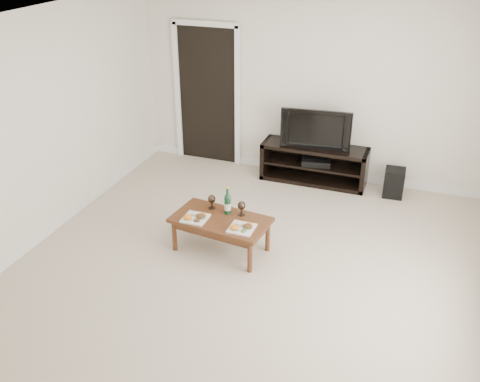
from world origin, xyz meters
name	(u,v)px	position (x,y,z in m)	size (l,w,h in m)	color
floor	(243,274)	(0.00, 0.00, 0.00)	(5.50, 5.50, 0.00)	beige
back_wall	(310,88)	(0.00, 2.77, 1.30)	(5.00, 0.04, 2.60)	silver
ceiling	(244,24)	(0.00, 0.00, 2.62)	(5.00, 5.50, 0.04)	white
doorway	(208,96)	(-1.55, 2.73, 1.02)	(0.90, 0.02, 2.05)	black
media_console	(314,164)	(0.19, 2.50, 0.28)	(1.50, 0.45, 0.55)	black
television	(317,127)	(0.19, 2.50, 0.83)	(0.97, 0.13, 0.56)	black
av_receiver	(316,161)	(0.22, 2.48, 0.33)	(0.40, 0.30, 0.08)	black
subwoofer	(394,183)	(1.32, 2.42, 0.20)	(0.27, 0.27, 0.40)	black
coffee_table	(221,234)	(-0.40, 0.36, 0.21)	(1.08, 0.59, 0.42)	#553117
plate_left	(195,216)	(-0.66, 0.25, 0.45)	(0.27, 0.27, 0.07)	white
plate_right	(242,226)	(-0.10, 0.23, 0.45)	(0.27, 0.27, 0.07)	white
wine_bottle	(227,200)	(-0.37, 0.50, 0.59)	(0.07, 0.07, 0.35)	#0E361F
goblet_left	(212,202)	(-0.58, 0.55, 0.51)	(0.09, 0.09, 0.17)	#34261C
goblet_right	(241,208)	(-0.21, 0.52, 0.51)	(0.09, 0.09, 0.17)	#34261C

